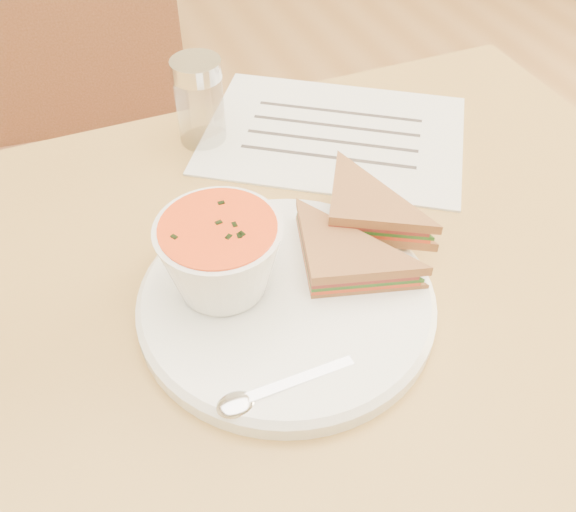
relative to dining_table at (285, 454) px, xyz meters
name	(u,v)px	position (x,y,z in m)	size (l,w,h in m)	color
dining_table	(285,454)	(0.00, 0.00, 0.00)	(1.00, 0.70, 0.75)	#93602D
chair_far	(95,186)	(-0.15, 0.59, 0.11)	(0.43, 0.43, 0.96)	brown
plate	(286,302)	(-0.01, -0.03, 0.38)	(0.29, 0.29, 0.02)	white
soup_bowl	(221,260)	(-0.06, 0.00, 0.43)	(0.12, 0.12, 0.08)	white
sandwich_half_a	(311,291)	(0.01, -0.05, 0.41)	(0.12, 0.12, 0.04)	#A9753B
sandwich_half_b	(328,230)	(0.05, 0.01, 0.42)	(0.11, 0.11, 0.04)	#A9753B
spoon	(290,384)	(-0.05, -0.13, 0.40)	(0.17, 0.03, 0.01)	silver
paper_menu	(334,134)	(0.16, 0.22, 0.38)	(0.34, 0.25, 0.00)	white
condiment_shaker	(200,102)	(0.00, 0.27, 0.43)	(0.06, 0.06, 0.11)	silver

